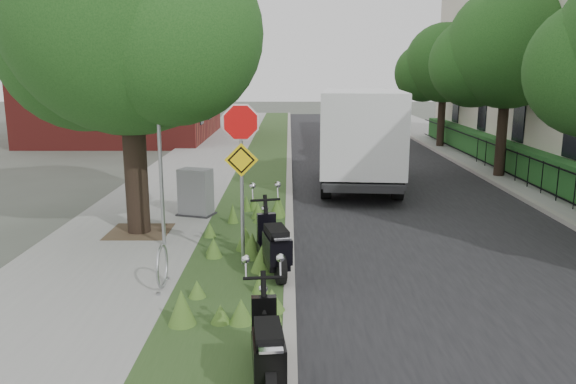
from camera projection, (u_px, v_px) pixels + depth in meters
The scene contains 20 objects.
ground at pixel (316, 281), 10.36m from camera, with size 120.00×120.00×0.00m, color #4C5147.
sidewalk_near at pixel (185, 177), 20.13m from camera, with size 3.50×60.00×0.12m, color gray.
verge at pixel (261, 177), 20.12m from camera, with size 2.00×60.00×0.12m, color #2E4A1F.
kerb_near at pixel (289, 177), 20.12m from camera, with size 0.20×60.00×0.13m, color #9E9991.
road at pixel (387, 178), 20.13m from camera, with size 7.00×60.00×0.01m, color black.
kerb_far at pixel (484, 177), 20.11m from camera, with size 0.20×60.00×0.13m, color #9E9991.
footpath_far at pixel (532, 177), 20.11m from camera, with size 3.20×60.00×0.12m, color gray.
street_tree_main at pixel (124, 23), 12.15m from camera, with size 6.21×5.54×7.66m.
bare_post at pixel (160, 153), 11.68m from camera, with size 0.08×0.08×4.00m.
bike_hoop at pixel (162, 266), 9.68m from camera, with size 0.06×0.78×0.77m.
sign_assembly at pixel (241, 152), 10.44m from camera, with size 0.94×0.08×3.22m.
fence_far at pixel (505, 160), 19.98m from camera, with size 0.04×24.00×1.00m.
hedge_far at pixel (525, 160), 19.98m from camera, with size 1.00×24.00×1.10m, color #1F4F1C.
brick_building at pixel (127, 63), 30.98m from camera, with size 9.40×10.40×8.30m.
far_tree_b at pixel (506, 53), 19.24m from camera, with size 4.83×4.31×6.56m.
far_tree_c at pixel (443, 67), 27.14m from camera, with size 4.37×3.89×5.93m.
scooter_near at pixel (268, 355), 6.59m from camera, with size 0.48×1.77×0.84m.
scooter_far at pixel (274, 251), 10.26m from camera, with size 0.71×1.96×0.95m.
box_truck at pixel (361, 135), 18.10m from camera, with size 2.87×6.20×2.72m.
utility_cabinet at pixel (196, 193), 14.50m from camera, with size 1.05×0.86×1.21m.
Camera 1 is at (-0.51, -9.78, 3.81)m, focal length 35.00 mm.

